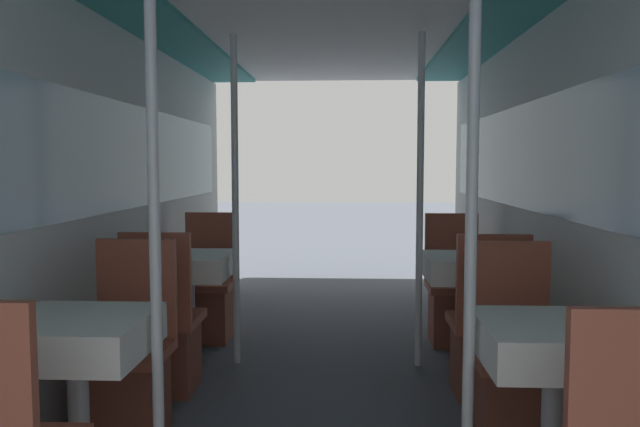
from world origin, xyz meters
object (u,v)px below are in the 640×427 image
at_px(dining_table_left_0, 77,344).
at_px(support_pole_left_1, 235,202).
at_px(support_pole_left_0, 155,229).
at_px(dining_table_right_0, 554,351).
at_px(chair_right_far_0, 514,385).
at_px(chair_left_near_1, 165,342).
at_px(chair_left_far_1, 208,301).
at_px(dining_table_left_1, 188,270).
at_px(chair_left_far_0, 128,378).
at_px(dining_table_right_1, 468,272).
at_px(chair_right_near_1, 486,347).
at_px(chair_right_far_1, 454,304).
at_px(support_pole_right_1, 420,202).
at_px(support_pole_right_0, 471,230).

xyz_separation_m(dining_table_left_0, support_pole_left_1, (0.32, 1.72, 0.46)).
height_order(support_pole_left_0, dining_table_right_0, support_pole_left_0).
bearing_deg(chair_right_far_0, chair_left_near_1, -18.25).
bearing_deg(support_pole_left_1, chair_right_far_0, -37.16).
distance_m(support_pole_left_0, chair_left_far_1, 2.43).
distance_m(dining_table_left_1, chair_left_near_1, 0.65).
bearing_deg(dining_table_left_0, chair_left_far_0, 90.00).
bearing_deg(support_pole_left_0, dining_table_right_0, 0.00).
bearing_deg(dining_table_right_1, chair_left_near_1, -163.48).
xyz_separation_m(chair_right_near_1, chair_right_far_1, (0.00, 1.10, 0.00)).
xyz_separation_m(support_pole_left_1, chair_right_far_0, (1.54, -1.17, -0.79)).
bearing_deg(chair_left_near_1, dining_table_left_0, -90.00).
distance_m(chair_left_near_1, support_pole_right_1, 1.82).
bearing_deg(chair_left_near_1, dining_table_right_1, 16.52).
relative_size(chair_left_far_1, support_pole_left_1, 0.44).
bearing_deg(chair_left_near_1, support_pole_left_1, 59.65).
bearing_deg(support_pole_right_0, dining_table_left_0, 180.00).
xyz_separation_m(support_pole_left_1, support_pole_right_0, (1.21, -1.72, 0.00)).
xyz_separation_m(chair_left_far_0, support_pole_left_1, (0.32, 1.17, 0.79)).
relative_size(chair_right_far_1, support_pole_right_1, 0.44).
height_order(dining_table_left_1, dining_table_right_0, same).
xyz_separation_m(dining_table_left_1, chair_right_far_0, (1.86, -1.17, -0.33)).
xyz_separation_m(dining_table_left_0, chair_right_far_1, (1.86, 2.27, -0.33)).
bearing_deg(dining_table_left_1, chair_left_far_1, 90.00).
bearing_deg(chair_right_far_1, support_pole_left_1, 19.75).
height_order(chair_left_far_1, support_pole_left_1, support_pole_left_1).
xyz_separation_m(dining_table_left_1, chair_left_near_1, (0.00, -0.55, -0.33)).
xyz_separation_m(dining_table_left_0, support_pole_right_1, (1.54, 1.72, 0.46)).
distance_m(chair_left_far_0, support_pole_right_1, 2.09).
relative_size(chair_left_far_0, chair_left_near_1, 1.00).
bearing_deg(support_pole_left_0, chair_right_near_1, 37.16).
relative_size(support_pole_left_0, chair_left_far_1, 2.27).
bearing_deg(chair_right_far_1, dining_table_right_1, 90.00).
relative_size(chair_right_far_0, dining_table_right_1, 1.30).
height_order(chair_left_near_1, chair_right_far_0, same).
xyz_separation_m(support_pole_left_0, dining_table_right_1, (1.54, 1.72, -0.46)).
distance_m(support_pole_left_1, support_pole_right_1, 1.21).
relative_size(dining_table_right_1, support_pole_right_1, 0.34).
xyz_separation_m(dining_table_right_1, chair_right_far_1, (0.00, 0.55, -0.33)).
distance_m(support_pole_left_1, dining_table_right_1, 1.60).
relative_size(support_pole_left_0, dining_table_right_1, 2.95).
height_order(support_pole_left_1, chair_right_far_1, support_pole_left_1).
xyz_separation_m(dining_table_left_0, chair_right_near_1, (1.86, 1.17, -0.33)).
height_order(dining_table_left_0, dining_table_right_1, same).
xyz_separation_m(chair_left_far_0, chair_left_near_1, (0.00, 0.61, 0.00)).
relative_size(dining_table_left_0, dining_table_right_1, 1.00).
bearing_deg(chair_right_near_1, dining_table_left_0, -147.94).
height_order(chair_right_far_0, dining_table_right_1, chair_right_far_0).
relative_size(chair_right_near_1, support_pole_right_1, 0.44).
xyz_separation_m(dining_table_left_0, chair_left_near_1, (0.00, 1.17, -0.33)).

